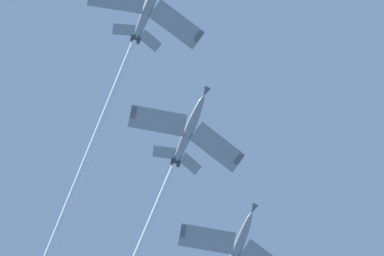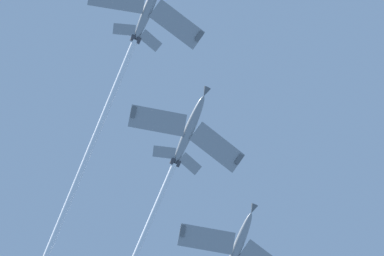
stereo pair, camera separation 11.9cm
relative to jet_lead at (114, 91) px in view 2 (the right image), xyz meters
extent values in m
ellipsoid|color=gray|center=(-3.14, 13.31, 6.10)|extent=(4.20, 11.58, 6.11)
cube|color=gray|center=(-8.14, 11.42, 5.69)|extent=(9.54, 7.12, 1.64)
cube|color=#595E60|center=(-12.05, 10.16, 5.67)|extent=(1.40, 1.83, 0.84)
cube|color=gray|center=(-4.31, 8.33, 4.07)|extent=(3.96, 3.33, 0.88)
cube|color=gray|center=(0.13, 9.38, 4.07)|extent=(3.73, 2.00, 0.88)
cube|color=#595E60|center=(-2.00, 8.48, 5.43)|extent=(0.94, 3.28, 3.53)
cylinder|color=#38383D|center=(-2.37, 8.08, 3.66)|extent=(1.06, 1.39, 1.14)
cylinder|color=#38383D|center=(-1.49, 8.29, 3.66)|extent=(1.06, 1.39, 1.14)
cylinder|color=white|center=(3.15, -13.36, -6.17)|extent=(11.14, 43.36, 20.40)
ellipsoid|color=gray|center=(-12.89, -4.04, -0.58)|extent=(4.57, 11.63, 5.84)
cone|color=#595E60|center=(-14.50, 1.94, 1.98)|extent=(1.66, 2.18, 1.72)
ellipsoid|color=black|center=(-13.33, -2.39, 0.78)|extent=(1.73, 3.09, 1.90)
cube|color=gray|center=(-17.82, -6.10, -0.98)|extent=(9.52, 7.35, 1.56)
cube|color=#595E60|center=(-21.69, -7.48, -0.98)|extent=(1.44, 1.83, 0.80)
cube|color=gray|center=(-7.59, -3.34, -0.98)|extent=(9.06, 3.58, 1.56)
cube|color=#595E60|center=(-3.54, -2.58, -0.98)|extent=(0.73, 1.72, 0.80)
cube|color=gray|center=(-13.88, -9.10, -2.49)|extent=(3.96, 3.41, 0.84)
cube|color=gray|center=(-9.48, -7.91, -2.49)|extent=(3.68, 1.90, 0.84)
cube|color=#595E60|center=(-11.59, -8.84, -1.12)|extent=(1.03, 3.22, 3.50)
cylinder|color=#38383D|center=(-11.93, -9.30, -2.89)|extent=(1.09, 1.40, 1.12)
cylinder|color=#38383D|center=(-11.07, -9.06, -2.89)|extent=(1.09, 1.40, 1.12)
ellipsoid|color=gray|center=(-23.85, -21.14, -4.68)|extent=(4.51, 11.53, 6.16)
cone|color=#595E60|center=(-25.43, -15.24, -1.93)|extent=(1.66, 2.19, 1.75)
ellipsoid|color=black|center=(-24.28, -19.53, -3.27)|extent=(1.72, 3.08, 1.97)
cube|color=gray|center=(-18.56, -20.44, -5.10)|extent=(9.05, 3.51, 1.66)
cube|color=#595E60|center=(-14.51, -19.69, -5.11)|extent=(0.73, 1.70, 0.85)
camera|label=1|loc=(-7.58, 29.44, -117.27)|focal=70.68mm
camera|label=2|loc=(-7.47, 29.42, -117.27)|focal=70.68mm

